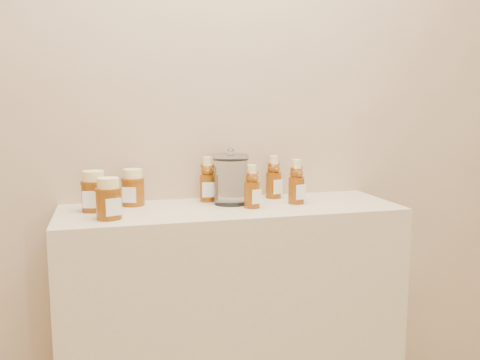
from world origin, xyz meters
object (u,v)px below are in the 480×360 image
object	(u,v)px
bear_bottle_back_left	(208,176)
bear_bottle_front_left	(252,184)
display_table	(232,327)
honey_jar_left	(94,191)
glass_canister	(231,177)

from	to	relation	value
bear_bottle_back_left	bear_bottle_front_left	size ratio (longest dim) A/B	1.10
display_table	honey_jar_left	world-z (taller)	honey_jar_left
glass_canister	bear_bottle_front_left	bearing A→B (deg)	-56.09
bear_bottle_back_left	glass_canister	world-z (taller)	glass_canister
bear_bottle_back_left	honey_jar_left	size ratio (longest dim) A/B	1.37
display_table	bear_bottle_front_left	size ratio (longest dim) A/B	6.99
bear_bottle_back_left	glass_canister	distance (m)	0.10
bear_bottle_back_left	glass_canister	xyz separation A→B (m)	(0.07, -0.08, 0.01)
display_table	bear_bottle_front_left	world-z (taller)	bear_bottle_front_left
display_table	glass_canister	world-z (taller)	glass_canister
display_table	bear_bottle_front_left	distance (m)	0.54
bear_bottle_front_left	glass_canister	world-z (taller)	glass_canister
bear_bottle_back_left	glass_canister	bearing A→B (deg)	-37.58
display_table	honey_jar_left	bearing A→B (deg)	173.65
bear_bottle_back_left	display_table	bearing A→B (deg)	-55.08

